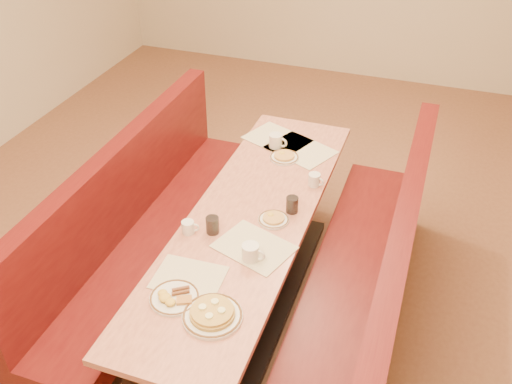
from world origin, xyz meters
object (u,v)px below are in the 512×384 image
(coffee_mug_c, at_px, (315,180))
(soda_tumbler_near, at_px, (212,225))
(pancake_plate, at_px, (212,314))
(coffee_mug_b, at_px, (189,227))
(booth_right, at_px, (365,290))
(soda_tumbler_mid, at_px, (292,205))
(diner_table, at_px, (251,262))
(coffee_mug_d, at_px, (276,141))
(eggs_plate, at_px, (174,297))
(booth_left, at_px, (148,239))
(coffee_mug_a, at_px, (251,253))

(coffee_mug_c, distance_m, soda_tumbler_near, 0.79)
(pancake_plate, distance_m, soda_tumbler_near, 0.65)
(pancake_plate, height_order, coffee_mug_b, coffee_mug_b)
(booth_right, relative_size, soda_tumbler_mid, 24.49)
(pancake_plate, bearing_deg, diner_table, 97.15)
(diner_table, distance_m, pancake_plate, 0.92)
(soda_tumbler_near, bearing_deg, coffee_mug_c, 56.69)
(coffee_mug_d, bearing_deg, eggs_plate, -83.72)
(coffee_mug_c, bearing_deg, soda_tumbler_near, -106.15)
(pancake_plate, distance_m, soda_tumbler_mid, 0.95)
(pancake_plate, bearing_deg, coffee_mug_d, 96.92)
(coffee_mug_b, xyz_separation_m, coffee_mug_c, (0.56, 0.71, 0.00))
(booth_right, relative_size, coffee_mug_c, 23.05)
(coffee_mug_d, bearing_deg, pancake_plate, -75.70)
(booth_right, height_order, eggs_plate, booth_right)
(soda_tumbler_near, xyz_separation_m, soda_tumbler_mid, (0.37, 0.34, -0.00))
(diner_table, height_order, coffee_mug_b, coffee_mug_b)
(pancake_plate, xyz_separation_m, coffee_mug_d, (-0.20, 1.63, 0.03))
(eggs_plate, height_order, soda_tumbler_near, soda_tumbler_near)
(booth_left, height_order, coffee_mug_c, booth_left)
(soda_tumbler_mid, bearing_deg, pancake_plate, -97.37)
(booth_right, distance_m, soda_tumbler_mid, 0.68)
(booth_left, bearing_deg, soda_tumbler_near, -20.93)
(booth_left, height_order, soda_tumbler_near, booth_left)
(coffee_mug_a, bearing_deg, coffee_mug_d, 105.65)
(pancake_plate, distance_m, coffee_mug_d, 1.64)
(soda_tumbler_near, distance_m, soda_tumbler_mid, 0.51)
(coffee_mug_c, distance_m, soda_tumbler_mid, 0.32)
(diner_table, xyz_separation_m, soda_tumbler_near, (-0.15, -0.22, 0.43))
(soda_tumbler_mid, bearing_deg, coffee_mug_d, 114.91)
(coffee_mug_a, bearing_deg, coffee_mug_b, 170.67)
(coffee_mug_b, relative_size, coffee_mug_d, 0.75)
(booth_left, distance_m, coffee_mug_b, 0.68)
(booth_left, distance_m, soda_tumbler_mid, 1.06)
(eggs_plate, bearing_deg, coffee_mug_d, 88.90)
(booth_left, bearing_deg, coffee_mug_c, 23.16)
(coffee_mug_d, bearing_deg, coffee_mug_c, -37.14)
(diner_table, distance_m, coffee_mug_b, 0.57)
(booth_left, distance_m, booth_right, 1.46)
(booth_left, height_order, coffee_mug_a, booth_left)
(coffee_mug_a, xyz_separation_m, soda_tumbler_near, (-0.29, 0.15, -0.00))
(diner_table, distance_m, coffee_mug_c, 0.67)
(diner_table, bearing_deg, pancake_plate, -82.85)
(booth_left, distance_m, pancake_plate, 1.24)
(coffee_mug_a, distance_m, soda_tumbler_near, 0.33)
(diner_table, relative_size, coffee_mug_d, 18.33)
(booth_right, bearing_deg, coffee_mug_a, -147.72)
(coffee_mug_c, bearing_deg, coffee_mug_a, -82.88)
(coffee_mug_a, relative_size, soda_tumbler_near, 1.28)
(booth_left, distance_m, coffee_mug_c, 1.19)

